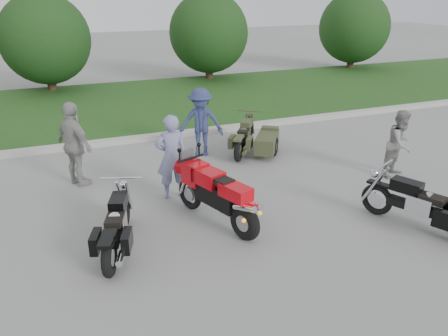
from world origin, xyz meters
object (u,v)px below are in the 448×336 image
object	(u,v)px
cruiser_right	(425,208)
person_stripe	(172,157)
person_grey	(400,144)
cruiser_left	(117,229)
person_back	(75,145)
person_denim	(201,122)
cruiser_sidecar	(257,141)
sportbike_red	(217,194)

from	to	relation	value
cruiser_right	person_stripe	world-z (taller)	person_stripe
person_stripe	person_grey	size ratio (longest dim) A/B	1.15
cruiser_left	person_back	size ratio (longest dim) A/B	1.09
person_grey	person_back	bearing A→B (deg)	142.06
person_denim	cruiser_left	bearing A→B (deg)	-100.43
cruiser_sidecar	person_back	size ratio (longest dim) A/B	1.01
sportbike_red	person_stripe	xyz separation A→B (m)	(-0.47, 1.42, 0.28)
cruiser_sidecar	person_grey	xyz separation A→B (m)	(2.46, -2.49, 0.41)
cruiser_right	person_grey	bearing A→B (deg)	33.74
cruiser_right	person_stripe	xyz separation A→B (m)	(-3.89, 3.01, 0.46)
cruiser_sidecar	person_denim	bearing A→B (deg)	-163.93
person_denim	person_grey	bearing A→B (deg)	-12.09
person_back	cruiser_sidecar	bearing A→B (deg)	-116.26
cruiser_right	person_back	distance (m)	7.22
cruiser_sidecar	person_stripe	bearing A→B (deg)	-113.45
cruiser_sidecar	person_back	bearing A→B (deg)	-140.95
sportbike_red	cruiser_right	xyz separation A→B (m)	(3.43, -1.59, -0.17)
cruiser_left	cruiser_sidecar	world-z (taller)	cruiser_left
sportbike_red	cruiser_sidecar	distance (m)	3.88
person_grey	person_denim	world-z (taller)	person_denim
person_stripe	cruiser_left	bearing A→B (deg)	56.49
cruiser_right	person_stripe	size ratio (longest dim) A/B	1.17
person_stripe	person_denim	bearing A→B (deg)	-115.12
person_stripe	person_back	size ratio (longest dim) A/B	0.95
sportbike_red	person_stripe	distance (m)	1.52
person_stripe	person_denim	size ratio (longest dim) A/B	1.01
cruiser_left	person_stripe	bearing A→B (deg)	67.77
cruiser_left	person_stripe	world-z (taller)	person_stripe
person_grey	person_back	world-z (taller)	person_back
cruiser_left	person_stripe	size ratio (longest dim) A/B	1.15
person_stripe	person_denim	distance (m)	2.57
sportbike_red	person_back	world-z (taller)	person_back
cruiser_left	person_back	distance (m)	3.11
person_denim	person_back	bearing A→B (deg)	-140.40
cruiser_left	person_back	xyz separation A→B (m)	(-0.40, 3.04, 0.53)
person_denim	person_back	xyz separation A→B (m)	(-3.18, -0.80, 0.06)
cruiser_right	cruiser_sidecar	size ratio (longest dim) A/B	1.10
cruiser_right	person_grey	distance (m)	2.61
person_stripe	sportbike_red	bearing A→B (deg)	115.06
person_stripe	person_grey	distance (m)	5.29
cruiser_right	person_stripe	bearing A→B (deg)	117.16
person_grey	person_denim	bearing A→B (deg)	121.64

